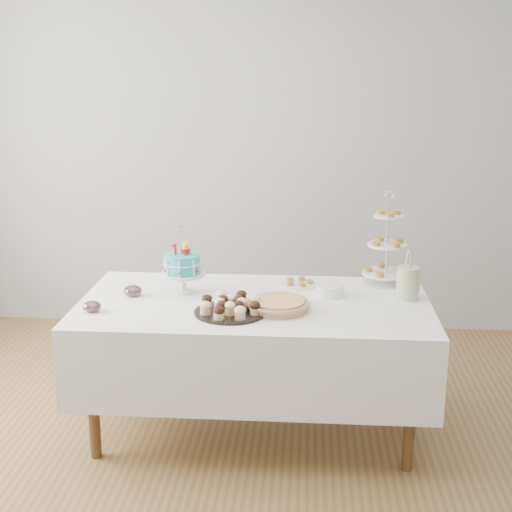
# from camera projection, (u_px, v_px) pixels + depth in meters

# --- Properties ---
(floor) EXTENTS (5.00, 5.00, 0.00)m
(floor) POSITION_uv_depth(u_px,v_px,m) (250.00, 456.00, 3.82)
(floor) COLOR brown
(floor) RESTS_ON ground
(walls) EXTENTS (5.04, 4.04, 2.70)m
(walls) POSITION_uv_depth(u_px,v_px,m) (250.00, 208.00, 3.46)
(walls) COLOR #A5A8AB
(walls) RESTS_ON floor
(table) EXTENTS (1.92, 1.02, 0.77)m
(table) POSITION_uv_depth(u_px,v_px,m) (254.00, 340.00, 3.96)
(table) COLOR silver
(table) RESTS_ON floor
(birthday_cake) EXTENTS (0.25, 0.25, 0.39)m
(birthday_cake) POSITION_uv_depth(u_px,v_px,m) (183.00, 275.00, 4.02)
(birthday_cake) COLOR white
(birthday_cake) RESTS_ON table
(cupcake_tray) EXTENTS (0.38, 0.38, 0.09)m
(cupcake_tray) POSITION_uv_depth(u_px,v_px,m) (231.00, 305.00, 3.71)
(cupcake_tray) COLOR black
(cupcake_tray) RESTS_ON table
(pie) EXTENTS (0.34, 0.34, 0.05)m
(pie) POSITION_uv_depth(u_px,v_px,m) (278.00, 304.00, 3.76)
(pie) COLOR #A97F5C
(pie) RESTS_ON table
(tiered_stand) EXTENTS (0.28, 0.28, 0.55)m
(tiered_stand) POSITION_uv_depth(u_px,v_px,m) (387.00, 245.00, 4.17)
(tiered_stand) COLOR silver
(tiered_stand) RESTS_ON table
(plate_stack) EXTENTS (0.16, 0.16, 0.06)m
(plate_stack) POSITION_uv_depth(u_px,v_px,m) (330.00, 290.00, 4.00)
(plate_stack) COLOR white
(plate_stack) RESTS_ON table
(pastry_plate) EXTENTS (0.22, 0.22, 0.03)m
(pastry_plate) POSITION_uv_depth(u_px,v_px,m) (299.00, 283.00, 4.19)
(pastry_plate) COLOR white
(pastry_plate) RESTS_ON table
(jam_bowl_a) EXTENTS (0.10, 0.10, 0.06)m
(jam_bowl_a) POSITION_uv_depth(u_px,v_px,m) (92.00, 306.00, 3.74)
(jam_bowl_a) COLOR silver
(jam_bowl_a) RESTS_ON table
(jam_bowl_b) EXTENTS (0.10, 0.10, 0.06)m
(jam_bowl_b) POSITION_uv_depth(u_px,v_px,m) (133.00, 291.00, 3.99)
(jam_bowl_b) COLOR silver
(jam_bowl_b) RESTS_ON table
(utensil_pitcher) EXTENTS (0.13, 0.12, 0.28)m
(utensil_pitcher) POSITION_uv_depth(u_px,v_px,m) (408.00, 282.00, 3.92)
(utensil_pitcher) COLOR beige
(utensil_pitcher) RESTS_ON table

